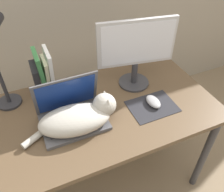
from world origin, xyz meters
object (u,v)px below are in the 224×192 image
at_px(computer_mouse, 153,102).
at_px(book_row, 43,75).
at_px(laptop, 72,113).
at_px(external_monitor, 136,50).
at_px(cat, 80,117).

height_order(computer_mouse, book_row, book_row).
distance_m(laptop, computer_mouse, 0.44).
relative_size(laptop, external_monitor, 0.75).
bearing_deg(external_monitor, laptop, -161.47).
bearing_deg(cat, laptop, 116.25).
relative_size(laptop, computer_mouse, 2.94).
bearing_deg(external_monitor, computer_mouse, -86.90).
relative_size(external_monitor, computer_mouse, 3.93).
relative_size(external_monitor, book_row, 1.67).
xyz_separation_m(laptop, external_monitor, (0.43, 0.14, 0.18)).
distance_m(external_monitor, book_row, 0.53).
height_order(external_monitor, computer_mouse, external_monitor).
bearing_deg(computer_mouse, laptop, 171.67).
bearing_deg(book_row, laptop, -75.37).
xyz_separation_m(laptop, cat, (0.03, -0.05, 0.01)).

